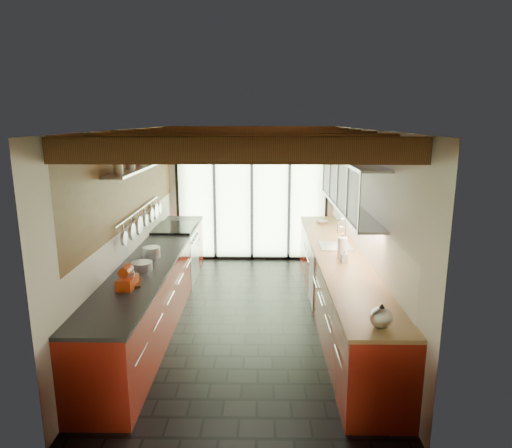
# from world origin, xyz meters

# --- Properties ---
(ground) EXTENTS (5.50, 5.50, 0.00)m
(ground) POSITION_xyz_m (0.00, 0.00, 0.00)
(ground) COLOR black
(ground) RESTS_ON ground
(room_shell) EXTENTS (5.50, 5.50, 5.50)m
(room_shell) POSITION_xyz_m (0.00, 0.00, 1.65)
(room_shell) COLOR silver
(room_shell) RESTS_ON ground
(ceiling_beams) EXTENTS (3.14, 5.06, 4.90)m
(ceiling_beams) POSITION_xyz_m (-0.00, 0.38, 2.46)
(ceiling_beams) COLOR #593316
(ceiling_beams) RESTS_ON ground
(glass_door) EXTENTS (2.95, 0.10, 2.90)m
(glass_door) POSITION_xyz_m (0.00, 2.69, 1.66)
(glass_door) COLOR #C6EAAD
(glass_door) RESTS_ON ground
(left_counter) EXTENTS (0.68, 5.00, 0.92)m
(left_counter) POSITION_xyz_m (-1.28, 0.00, 0.46)
(left_counter) COLOR maroon
(left_counter) RESTS_ON ground
(range_stove) EXTENTS (0.66, 0.90, 0.97)m
(range_stove) POSITION_xyz_m (-1.28, 1.45, 0.47)
(range_stove) COLOR silver
(range_stove) RESTS_ON ground
(right_counter) EXTENTS (0.68, 5.00, 0.92)m
(right_counter) POSITION_xyz_m (1.27, 0.00, 0.46)
(right_counter) COLOR maroon
(right_counter) RESTS_ON ground
(sink_assembly) EXTENTS (0.45, 0.52, 0.43)m
(sink_assembly) POSITION_xyz_m (1.29, 0.40, 0.96)
(sink_assembly) COLOR silver
(sink_assembly) RESTS_ON right_counter
(upper_cabinets_right) EXTENTS (0.34, 3.00, 3.00)m
(upper_cabinets_right) POSITION_xyz_m (1.43, 0.30, 1.85)
(upper_cabinets_right) COLOR silver
(upper_cabinets_right) RESTS_ON ground
(left_wall_fixtures) EXTENTS (0.28, 2.60, 0.96)m
(left_wall_fixtures) POSITION_xyz_m (-1.47, 0.29, 1.78)
(left_wall_fixtures) COLOR silver
(left_wall_fixtures) RESTS_ON ground
(stand_mixer) EXTENTS (0.18, 0.30, 0.26)m
(stand_mixer) POSITION_xyz_m (-1.27, -1.31, 1.02)
(stand_mixer) COLOR #BE380F
(stand_mixer) RESTS_ON left_counter
(pot_large) EXTENTS (0.28, 0.28, 0.15)m
(pot_large) POSITION_xyz_m (-1.27, -0.20, 0.99)
(pot_large) COLOR silver
(pot_large) RESTS_ON left_counter
(pot_small) EXTENTS (0.27, 0.27, 0.10)m
(pot_small) POSITION_xyz_m (-1.27, -0.71, 0.97)
(pot_small) COLOR silver
(pot_small) RESTS_ON left_counter
(cutting_board) EXTENTS (0.29, 0.36, 0.03)m
(cutting_board) POSITION_xyz_m (-1.27, -1.19, 0.93)
(cutting_board) COLOR brown
(cutting_board) RESTS_ON left_counter
(kettle) EXTENTS (0.25, 0.27, 0.24)m
(kettle) POSITION_xyz_m (1.27, -2.25, 1.02)
(kettle) COLOR silver
(kettle) RESTS_ON right_counter
(paper_towel) EXTENTS (0.14, 0.14, 0.34)m
(paper_towel) POSITION_xyz_m (1.27, -0.19, 1.06)
(paper_towel) COLOR white
(paper_towel) RESTS_ON right_counter
(soap_bottle) EXTENTS (0.09, 0.09, 0.18)m
(soap_bottle) POSITION_xyz_m (1.27, -0.38, 1.01)
(soap_bottle) COLOR silver
(soap_bottle) RESTS_ON right_counter
(bowl) EXTENTS (0.25, 0.25, 0.05)m
(bowl) POSITION_xyz_m (1.27, 1.91, 0.94)
(bowl) COLOR silver
(bowl) RESTS_ON right_counter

